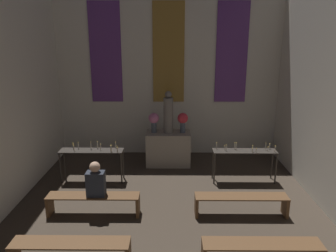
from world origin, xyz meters
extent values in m
cube|color=silver|center=(0.00, 10.28, 2.55)|extent=(6.75, 0.12, 5.09)
cube|color=#60337F|center=(-1.82, 10.20, 3.05)|extent=(0.91, 0.03, 2.85)
cube|color=olive|center=(0.00, 10.20, 3.05)|extent=(0.91, 0.03, 2.85)
cube|color=#60337F|center=(1.82, 10.20, 3.05)|extent=(0.91, 0.03, 2.85)
cube|color=gray|center=(0.00, 9.27, 0.47)|extent=(1.23, 0.70, 0.94)
cylinder|color=slate|center=(0.00, 9.27, 1.42)|extent=(0.26, 0.26, 0.98)
sphere|color=slate|center=(0.00, 9.27, 2.00)|extent=(0.18, 0.18, 0.18)
cylinder|color=#4C5666|center=(-0.40, 9.27, 1.09)|extent=(0.15, 0.15, 0.31)
sphere|color=#C66B9E|center=(-0.40, 9.27, 1.35)|extent=(0.29, 0.29, 0.29)
cylinder|color=#4C5666|center=(0.40, 9.27, 1.09)|extent=(0.15, 0.15, 0.31)
sphere|color=#DB3342|center=(0.40, 9.27, 1.35)|extent=(0.29, 0.29, 0.29)
cube|color=#332D28|center=(-1.89, 8.14, 0.80)|extent=(1.56, 0.39, 0.02)
cylinder|color=#332D28|center=(-2.64, 7.98, 0.39)|extent=(0.04, 0.04, 0.79)
cylinder|color=#332D28|center=(-1.14, 7.98, 0.39)|extent=(0.04, 0.04, 0.79)
cylinder|color=#332D28|center=(-2.64, 8.31, 0.39)|extent=(0.04, 0.04, 0.79)
cylinder|color=#332D28|center=(-1.14, 8.31, 0.39)|extent=(0.04, 0.04, 0.79)
cylinder|color=silver|center=(-1.21, 7.98, 0.86)|extent=(0.02, 0.02, 0.11)
sphere|color=#F9CC4C|center=(-1.21, 7.98, 0.93)|extent=(0.02, 0.02, 0.02)
cylinder|color=silver|center=(-2.35, 8.20, 0.87)|extent=(0.02, 0.02, 0.12)
sphere|color=#F9CC4C|center=(-2.35, 8.20, 0.94)|extent=(0.02, 0.02, 0.02)
cylinder|color=silver|center=(-1.76, 8.26, 0.89)|extent=(0.02, 0.02, 0.17)
sphere|color=#F9CC4C|center=(-1.76, 8.26, 0.99)|extent=(0.02, 0.02, 0.02)
cylinder|color=silver|center=(-1.39, 8.03, 0.88)|extent=(0.02, 0.02, 0.15)
sphere|color=#F9CC4C|center=(-1.39, 8.03, 0.97)|extent=(0.02, 0.02, 0.02)
cylinder|color=silver|center=(-2.35, 8.22, 0.88)|extent=(0.02, 0.02, 0.14)
sphere|color=#F9CC4C|center=(-2.35, 8.22, 0.96)|extent=(0.02, 0.02, 0.02)
cylinder|color=silver|center=(-1.41, 8.15, 0.86)|extent=(0.02, 0.02, 0.10)
sphere|color=#F9CC4C|center=(-1.41, 8.15, 0.92)|extent=(0.02, 0.02, 0.02)
cylinder|color=silver|center=(-1.37, 8.01, 0.89)|extent=(0.02, 0.02, 0.17)
sphere|color=#F9CC4C|center=(-1.37, 8.01, 0.99)|extent=(0.02, 0.02, 0.02)
cylinder|color=silver|center=(-1.24, 8.05, 0.87)|extent=(0.02, 0.02, 0.13)
sphere|color=#F9CC4C|center=(-1.24, 8.05, 0.95)|extent=(0.02, 0.02, 0.02)
cylinder|color=silver|center=(-1.31, 8.30, 0.88)|extent=(0.02, 0.02, 0.14)
sphere|color=#F9CC4C|center=(-1.31, 8.30, 0.96)|extent=(0.02, 0.02, 0.02)
cylinder|color=silver|center=(-2.28, 8.04, 0.88)|extent=(0.02, 0.02, 0.14)
sphere|color=#F9CC4C|center=(-2.28, 8.04, 0.96)|extent=(0.02, 0.02, 0.02)
cylinder|color=silver|center=(-2.23, 8.24, 0.88)|extent=(0.02, 0.02, 0.15)
sphere|color=#F9CC4C|center=(-2.23, 8.24, 0.97)|extent=(0.02, 0.02, 0.02)
cylinder|color=silver|center=(-1.66, 8.13, 0.88)|extent=(0.02, 0.02, 0.14)
sphere|color=#F9CC4C|center=(-1.66, 8.13, 0.96)|extent=(0.02, 0.02, 0.02)
cylinder|color=silver|center=(-1.91, 8.19, 0.90)|extent=(0.02, 0.02, 0.18)
sphere|color=#F9CC4C|center=(-1.91, 8.19, 1.00)|extent=(0.02, 0.02, 0.02)
cube|color=#332D28|center=(1.89, 8.14, 0.80)|extent=(1.56, 0.39, 0.02)
cylinder|color=#332D28|center=(1.14, 7.98, 0.39)|extent=(0.04, 0.04, 0.79)
cylinder|color=#332D28|center=(2.64, 7.98, 0.39)|extent=(0.04, 0.04, 0.79)
cylinder|color=#332D28|center=(1.14, 8.31, 0.39)|extent=(0.04, 0.04, 0.79)
cylinder|color=#332D28|center=(2.64, 8.31, 0.39)|extent=(0.04, 0.04, 0.79)
cylinder|color=silver|center=(2.59, 8.03, 0.88)|extent=(0.02, 0.02, 0.15)
sphere|color=#F9CC4C|center=(2.59, 8.03, 0.97)|extent=(0.02, 0.02, 0.02)
cylinder|color=silver|center=(2.53, 8.28, 0.86)|extent=(0.02, 0.02, 0.10)
sphere|color=#F9CC4C|center=(2.53, 8.28, 0.92)|extent=(0.02, 0.02, 0.02)
cylinder|color=silver|center=(2.13, 8.00, 0.86)|extent=(0.02, 0.02, 0.10)
sphere|color=#F9CC4C|center=(2.13, 8.00, 0.92)|extent=(0.02, 0.02, 0.02)
cylinder|color=silver|center=(2.41, 8.20, 0.89)|extent=(0.02, 0.02, 0.17)
sphere|color=#F9CC4C|center=(2.41, 8.20, 0.98)|extent=(0.02, 0.02, 0.02)
cylinder|color=silver|center=(2.04, 8.02, 0.86)|extent=(0.02, 0.02, 0.10)
sphere|color=#F9CC4C|center=(2.04, 8.02, 0.92)|extent=(0.02, 0.02, 0.02)
cylinder|color=silver|center=(1.69, 8.20, 0.89)|extent=(0.02, 0.02, 0.17)
sphere|color=#F9CC4C|center=(1.69, 8.20, 0.99)|extent=(0.02, 0.02, 0.02)
cylinder|color=silver|center=(1.40, 8.21, 0.85)|extent=(0.02, 0.02, 0.10)
sphere|color=#F9CC4C|center=(1.40, 8.21, 0.91)|extent=(0.02, 0.02, 0.02)
cylinder|color=silver|center=(2.06, 8.06, 0.88)|extent=(0.02, 0.02, 0.15)
sphere|color=#F9CC4C|center=(2.06, 8.06, 0.96)|extent=(0.02, 0.02, 0.02)
cylinder|color=silver|center=(2.52, 8.25, 0.87)|extent=(0.02, 0.02, 0.13)
sphere|color=#F9CC4C|center=(2.52, 8.25, 0.95)|extent=(0.02, 0.02, 0.02)
cylinder|color=silver|center=(2.45, 8.12, 0.85)|extent=(0.02, 0.02, 0.09)
sphere|color=#F9CC4C|center=(2.45, 8.12, 0.91)|extent=(0.02, 0.02, 0.02)
cylinder|color=silver|center=(1.21, 8.25, 0.88)|extent=(0.02, 0.02, 0.15)
sphere|color=#F9CC4C|center=(1.21, 8.25, 0.97)|extent=(0.02, 0.02, 0.02)
cylinder|color=silver|center=(1.42, 8.10, 0.88)|extent=(0.02, 0.02, 0.15)
sphere|color=#F9CC4C|center=(1.42, 8.10, 0.97)|extent=(0.02, 0.02, 0.02)
cylinder|color=silver|center=(1.66, 8.25, 0.89)|extent=(0.02, 0.02, 0.16)
sphere|color=#F9CC4C|center=(1.66, 8.25, 0.98)|extent=(0.02, 0.02, 0.02)
cube|color=brown|center=(-1.49, 4.95, 0.42)|extent=(1.86, 0.36, 0.03)
cube|color=brown|center=(1.49, 4.95, 0.42)|extent=(1.86, 0.36, 0.03)
cube|color=brown|center=(-1.49, 6.51, 0.42)|extent=(1.86, 0.36, 0.03)
cube|color=brown|center=(-2.39, 6.51, 0.20)|extent=(0.06, 0.32, 0.41)
cube|color=brown|center=(-0.59, 6.51, 0.20)|extent=(0.06, 0.32, 0.41)
cube|color=brown|center=(1.49, 6.51, 0.42)|extent=(1.86, 0.36, 0.03)
cube|color=brown|center=(0.59, 6.51, 0.20)|extent=(0.06, 0.32, 0.41)
cube|color=brown|center=(2.39, 6.51, 0.20)|extent=(0.06, 0.32, 0.41)
cube|color=#282D38|center=(-1.42, 6.51, 0.68)|extent=(0.36, 0.24, 0.50)
sphere|color=tan|center=(-1.42, 6.51, 1.04)|extent=(0.21, 0.21, 0.21)
camera|label=1|loc=(0.07, 0.54, 3.52)|focal=35.00mm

